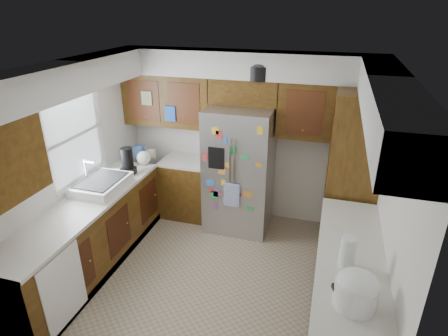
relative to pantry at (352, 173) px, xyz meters
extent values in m
plane|color=tan|center=(-1.50, -1.15, -1.07)|extent=(3.60, 3.60, 0.00)
cube|color=silver|center=(-1.50, 0.45, 0.18)|extent=(3.60, 0.04, 2.50)
cube|color=silver|center=(-3.30, -1.15, 0.18)|extent=(0.04, 3.20, 2.50)
cube|color=silver|center=(0.30, -1.15, 0.18)|extent=(0.04, 3.20, 2.50)
cube|color=silver|center=(-1.50, -2.75, 0.18)|extent=(3.60, 0.04, 2.50)
cube|color=white|center=(-1.50, -1.15, 1.43)|extent=(3.60, 3.20, 0.02)
cube|color=silver|center=(-1.50, 0.26, 1.25)|extent=(3.60, 0.38, 0.35)
cube|color=silver|center=(-3.11, -1.15, 1.25)|extent=(0.38, 3.20, 0.35)
cube|color=silver|center=(0.11, -1.15, 1.25)|extent=(0.38, 3.20, 0.35)
cube|color=#3A230B|center=(-2.63, 0.28, 0.70)|extent=(1.33, 0.34, 0.75)
cube|color=#3A230B|center=(-0.36, 0.28, 0.70)|extent=(1.33, 0.34, 0.75)
cube|color=white|center=(-3.29, -1.05, 0.53)|extent=(0.02, 0.90, 1.05)
cube|color=white|center=(-3.25, -1.05, 0.53)|extent=(0.01, 1.02, 1.15)
cube|color=blue|center=(-2.54, 0.09, 0.55)|extent=(0.16, 0.02, 0.22)
cube|color=beige|center=(-2.88, 0.09, 0.75)|extent=(0.16, 0.02, 0.20)
cube|color=#3A230B|center=(-3.00, -1.45, -0.64)|extent=(0.60, 2.60, 0.88)
cube|color=#3A230B|center=(-2.33, 0.15, -0.64)|extent=(0.75, 0.60, 0.88)
cube|color=silver|center=(-3.00, -1.45, -0.17)|extent=(0.63, 2.60, 0.04)
cube|color=silver|center=(-2.33, 0.15, -0.17)|extent=(0.75, 0.60, 0.04)
cube|color=black|center=(-3.00, -1.45, -1.02)|extent=(0.60, 2.60, 0.10)
cube|color=white|center=(-2.69, -2.30, -0.61)|extent=(0.01, 0.58, 0.80)
cube|color=#3A230B|center=(0.00, -1.62, -0.64)|extent=(0.60, 2.25, 0.88)
cube|color=silver|center=(0.00, -1.62, -0.17)|extent=(0.63, 2.25, 0.04)
cube|color=black|center=(0.00, -1.62, -1.02)|extent=(0.60, 2.25, 0.10)
cube|color=#3A230B|center=(0.00, 0.00, 0.00)|extent=(0.60, 0.90, 2.15)
cube|color=#A7A8AD|center=(-1.50, 0.05, -0.17)|extent=(0.90, 0.75, 1.80)
cylinder|color=silver|center=(-1.53, -0.34, -0.02)|extent=(0.02, 0.02, 0.90)
cylinder|color=silver|center=(-1.47, -0.34, -0.02)|extent=(0.02, 0.02, 0.90)
cube|color=black|center=(-1.72, -0.33, 0.12)|extent=(0.22, 0.01, 0.30)
cube|color=white|center=(-1.50, -0.35, -0.38)|extent=(0.22, 0.01, 0.34)
cube|color=#8C4C99|center=(-1.72, -0.33, -0.39)|extent=(0.10, 0.00, 0.11)
cube|color=orange|center=(-1.64, -0.33, -0.05)|extent=(0.10, 0.00, 0.09)
cube|color=green|center=(-1.33, -0.33, 0.19)|extent=(0.09, 0.00, 0.06)
cube|color=green|center=(-1.52, -0.33, -0.40)|extent=(0.11, 0.00, 0.12)
cube|color=yellow|center=(-1.15, -0.33, 0.56)|extent=(0.07, 0.00, 0.10)
cube|color=yellow|center=(-1.62, -0.33, -0.22)|extent=(0.06, 0.00, 0.08)
cube|color=blue|center=(-1.81, -0.33, -0.25)|extent=(0.11, 0.00, 0.09)
cube|color=orange|center=(-1.28, -0.33, -0.34)|extent=(0.11, 0.00, 0.10)
cube|color=green|center=(-1.24, -0.33, -0.56)|extent=(0.10, 0.00, 0.05)
cube|color=green|center=(-1.53, -0.33, 0.22)|extent=(0.06, 0.00, 0.05)
cube|color=blue|center=(-1.60, -0.33, 0.40)|extent=(0.05, 0.00, 0.09)
cube|color=orange|center=(-1.15, -0.33, 0.10)|extent=(0.08, 0.00, 0.06)
cube|color=yellow|center=(-1.73, -0.33, 0.50)|extent=(0.09, 0.00, 0.09)
cube|color=green|center=(-1.75, -0.33, -0.42)|extent=(0.10, 0.00, 0.11)
cube|color=red|center=(-1.60, -0.33, -0.40)|extent=(0.07, 0.00, 0.11)
cube|color=red|center=(-1.80, -0.33, -0.35)|extent=(0.06, 0.00, 0.07)
cube|color=orange|center=(-1.56, -0.33, 0.05)|extent=(0.09, 0.00, 0.07)
cube|color=green|center=(-1.49, -0.33, 0.27)|extent=(0.10, 0.00, 0.09)
cube|color=red|center=(-1.41, -0.33, -0.37)|extent=(0.08, 0.00, 0.05)
cube|color=red|center=(-1.87, -0.33, 0.13)|extent=(0.06, 0.00, 0.11)
cube|color=red|center=(-1.68, -0.33, 0.45)|extent=(0.09, 0.00, 0.11)
cube|color=#8C4C99|center=(-1.73, -0.33, -0.59)|extent=(0.05, 0.00, 0.10)
cube|color=#3A230B|center=(-1.50, 0.28, 0.90)|extent=(0.96, 0.34, 0.35)
sphere|color=#1F4CA2|center=(-1.75, 0.22, 1.20)|extent=(0.26, 0.26, 0.26)
cylinder|color=black|center=(-1.28, 0.19, 1.17)|extent=(0.32, 0.32, 0.18)
ellipsoid|color=#333338|center=(-1.28, 0.19, 1.26)|extent=(0.29, 0.29, 0.13)
cube|color=white|center=(-3.00, -1.05, -0.09)|extent=(0.52, 0.70, 0.12)
cube|color=black|center=(-3.00, -1.05, -0.03)|extent=(0.44, 0.60, 0.02)
cylinder|color=silver|center=(-3.20, -1.05, 0.07)|extent=(0.02, 0.02, 0.30)
cylinder|color=silver|center=(-3.14, -1.05, 0.20)|extent=(0.16, 0.02, 0.02)
cube|color=gold|center=(-2.80, -1.27, -0.13)|extent=(0.10, 0.18, 0.04)
cube|color=black|center=(-2.90, -0.56, -0.10)|extent=(0.18, 0.14, 0.10)
cylinder|color=black|center=(-2.90, -0.56, 0.09)|extent=(0.16, 0.16, 0.28)
cylinder|color=#A7A8AD|center=(-3.05, -0.36, -0.05)|extent=(0.14, 0.14, 0.20)
sphere|color=white|center=(-2.86, -0.19, -0.05)|extent=(0.20, 0.20, 0.20)
cube|color=#3F72B2|center=(-3.06, 0.04, -0.06)|extent=(0.14, 0.10, 0.18)
cube|color=#BFB28C|center=(-2.85, 0.04, -0.08)|extent=(0.10, 0.08, 0.14)
cylinder|color=white|center=(-3.01, -0.70, -0.10)|extent=(0.08, 0.08, 0.11)
cylinder|color=white|center=(0.00, -2.22, -0.04)|extent=(0.33, 0.33, 0.22)
ellipsoid|color=white|center=(0.00, -2.22, 0.07)|extent=(0.32, 0.32, 0.14)
cube|color=black|center=(-0.15, -2.22, -0.02)|extent=(0.04, 0.06, 0.04)
cylinder|color=white|center=(-0.06, -1.75, 0.00)|extent=(0.13, 0.13, 0.30)
camera|label=1|loc=(-0.34, -4.64, 2.00)|focal=30.00mm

